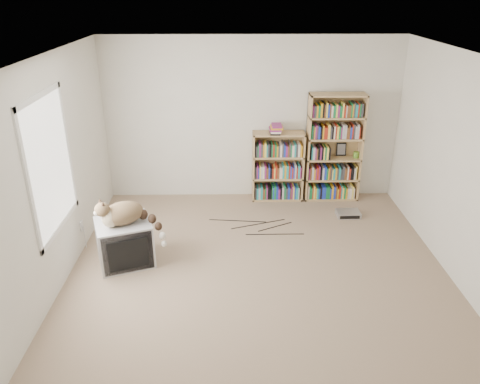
{
  "coord_description": "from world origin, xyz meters",
  "views": [
    {
      "loc": [
        -0.3,
        -4.49,
        3.15
      ],
      "look_at": [
        -0.21,
        1.0,
        0.71
      ],
      "focal_mm": 35.0,
      "sensor_mm": 36.0,
      "label": 1
    }
  ],
  "objects_px": {
    "cat": "(129,216)",
    "bookcase_tall": "(333,150)",
    "crt_tv": "(125,242)",
    "dvd_player": "(348,214)",
    "bookcase_short": "(278,168)"
  },
  "relations": [
    {
      "from": "cat",
      "to": "bookcase_short",
      "type": "height_order",
      "value": "bookcase_short"
    },
    {
      "from": "cat",
      "to": "bookcase_short",
      "type": "relative_size",
      "value": 0.77
    },
    {
      "from": "cat",
      "to": "bookcase_tall",
      "type": "relative_size",
      "value": 0.5
    },
    {
      "from": "crt_tv",
      "to": "dvd_player",
      "type": "relative_size",
      "value": 2.32
    },
    {
      "from": "cat",
      "to": "dvd_player",
      "type": "xyz_separation_m",
      "value": [
        2.94,
        1.23,
        -0.61
      ]
    },
    {
      "from": "cat",
      "to": "dvd_player",
      "type": "height_order",
      "value": "cat"
    },
    {
      "from": "cat",
      "to": "bookcase_tall",
      "type": "bearing_deg",
      "value": 1.52
    },
    {
      "from": "cat",
      "to": "bookcase_tall",
      "type": "height_order",
      "value": "bookcase_tall"
    },
    {
      "from": "bookcase_short",
      "to": "bookcase_tall",
      "type": "bearing_deg",
      "value": -0.05
    },
    {
      "from": "bookcase_tall",
      "to": "dvd_player",
      "type": "height_order",
      "value": "bookcase_tall"
    },
    {
      "from": "crt_tv",
      "to": "dvd_player",
      "type": "xyz_separation_m",
      "value": [
        3.03,
        1.19,
        -0.23
      ]
    },
    {
      "from": "crt_tv",
      "to": "bookcase_tall",
      "type": "xyz_separation_m",
      "value": [
        2.89,
        1.87,
        0.53
      ]
    },
    {
      "from": "crt_tv",
      "to": "cat",
      "type": "relative_size",
      "value": 0.94
    },
    {
      "from": "dvd_player",
      "to": "bookcase_tall",
      "type": "bearing_deg",
      "value": 100.81
    },
    {
      "from": "cat",
      "to": "bookcase_tall",
      "type": "xyz_separation_m",
      "value": [
        2.8,
        1.91,
        0.15
      ]
    }
  ]
}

